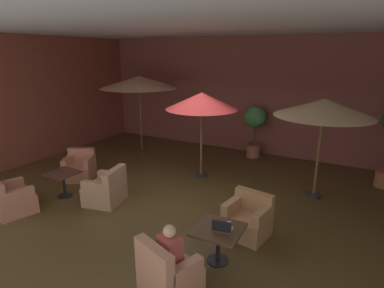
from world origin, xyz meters
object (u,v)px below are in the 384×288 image
(armchair_front_right_east, at_px, (12,200))
(patio_umbrella_tall_red, at_px, (202,101))
(armchair_front_left_east, at_px, (168,273))
(patron_blue_shirt, at_px, (170,249))
(potted_tree_left_corner, at_px, (255,124))
(armchair_front_right_north, at_px, (80,168))
(armchair_front_left_north, at_px, (248,220))
(patio_umbrella_center_beige, at_px, (324,108))
(cafe_table_front_left, at_px, (218,235))
(iced_drink_cup, at_px, (229,225))
(patio_umbrella_near_wall, at_px, (139,82))
(armchair_front_right_south, at_px, (106,190))
(open_laptop, at_px, (222,228))
(cafe_table_front_right, at_px, (63,178))

(armchair_front_right_east, height_order, patio_umbrella_tall_red, patio_umbrella_tall_red)
(armchair_front_left_east, xyz_separation_m, patron_blue_shirt, (0.02, 0.04, 0.38))
(potted_tree_left_corner, relative_size, patron_blue_shirt, 2.59)
(armchair_front_left_east, distance_m, armchair_front_right_north, 5.07)
(armchair_front_left_north, relative_size, patio_umbrella_center_beige, 0.37)
(cafe_table_front_left, distance_m, iced_drink_cup, 0.24)
(patio_umbrella_near_wall, bearing_deg, armchair_front_right_south, -64.54)
(patron_blue_shirt, bearing_deg, armchair_front_left_north, 75.98)
(potted_tree_left_corner, bearing_deg, patio_umbrella_tall_red, -107.26)
(armchair_front_right_north, relative_size, iced_drink_cup, 9.16)
(patio_umbrella_tall_red, xyz_separation_m, open_laptop, (2.02, -3.19, -1.44))
(patio_umbrella_tall_red, bearing_deg, patio_umbrella_center_beige, 3.38)
(armchair_front_left_north, distance_m, potted_tree_left_corner, 4.80)
(armchair_front_left_east, distance_m, patio_umbrella_center_beige, 4.88)
(patron_blue_shirt, bearing_deg, patio_umbrella_center_beige, 72.46)
(patio_umbrella_near_wall, bearing_deg, patio_umbrella_center_beige, -8.45)
(patio_umbrella_center_beige, relative_size, potted_tree_left_corner, 1.39)
(cafe_table_front_left, distance_m, armchair_front_right_east, 4.60)
(armchair_front_right_east, bearing_deg, armchair_front_left_east, -4.65)
(armchair_front_right_north, relative_size, potted_tree_left_corner, 0.59)
(armchair_front_left_north, xyz_separation_m, cafe_table_front_right, (-4.39, -0.55, 0.17))
(cafe_table_front_right, distance_m, armchair_front_right_east, 1.15)
(patron_blue_shirt, relative_size, open_laptop, 1.91)
(cafe_table_front_left, bearing_deg, armchair_front_left_east, -109.51)
(armchair_front_right_east, height_order, armchair_front_right_south, armchair_front_right_south)
(patio_umbrella_near_wall, height_order, patron_blue_shirt, patio_umbrella_near_wall)
(armchair_front_right_south, height_order, patron_blue_shirt, patron_blue_shirt)
(armchair_front_right_east, bearing_deg, cafe_table_front_left, 7.84)
(cafe_table_front_left, xyz_separation_m, patio_umbrella_near_wall, (-4.79, 4.21, 1.91))
(potted_tree_left_corner, bearing_deg, iced_drink_cup, -76.10)
(cafe_table_front_left, bearing_deg, armchair_front_right_north, 163.14)
(armchair_front_left_east, distance_m, patio_umbrella_near_wall, 7.13)
(armchair_front_right_north, distance_m, iced_drink_cup, 5.14)
(armchair_front_right_north, distance_m, armchair_front_right_south, 1.83)
(armchair_front_right_north, relative_size, patron_blue_shirt, 1.53)
(potted_tree_left_corner, xyz_separation_m, patron_blue_shirt, (0.87, -6.46, -0.44))
(armchair_front_left_east, relative_size, armchair_front_right_south, 0.99)
(cafe_table_front_right, relative_size, potted_tree_left_corner, 0.39)
(armchair_front_right_south, bearing_deg, armchair_front_left_east, -31.11)
(armchair_front_left_east, distance_m, patio_umbrella_tall_red, 4.78)
(potted_tree_left_corner, relative_size, open_laptop, 4.93)
(patio_umbrella_near_wall, bearing_deg, cafe_table_front_right, -81.56)
(armchair_front_right_south, height_order, iced_drink_cup, armchair_front_right_south)
(cafe_table_front_left, relative_size, armchair_front_left_north, 0.89)
(cafe_table_front_right, bearing_deg, patio_umbrella_near_wall, 98.44)
(cafe_table_front_right, relative_size, patio_umbrella_center_beige, 0.28)
(armchair_front_right_south, distance_m, patron_blue_shirt, 3.26)
(armchair_front_right_north, xyz_separation_m, armchair_front_right_east, (0.24, -2.08, -0.00))
(patio_umbrella_near_wall, relative_size, patron_blue_shirt, 3.97)
(armchair_front_left_north, bearing_deg, patio_umbrella_center_beige, 69.64)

